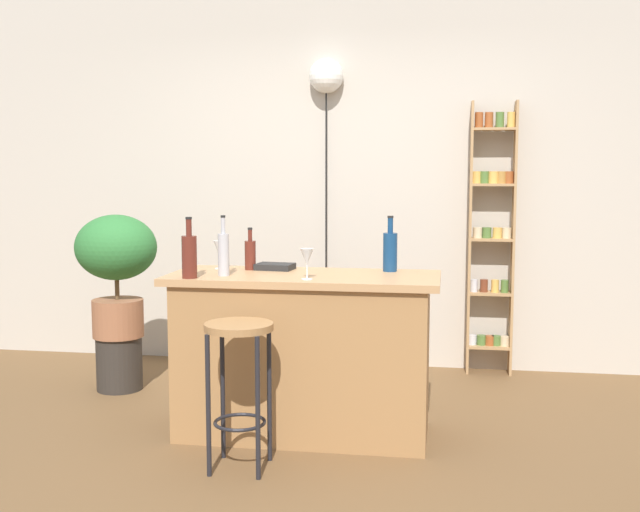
{
  "coord_description": "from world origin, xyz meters",
  "views": [
    {
      "loc": [
        0.77,
        -3.86,
        1.48
      ],
      "look_at": [
        0.05,
        0.55,
        0.98
      ],
      "focal_mm": 43.49,
      "sensor_mm": 36.0,
      "label": 1
    }
  ],
  "objects_px": {
    "bottle_spirits_clear": "(250,254)",
    "bottle_soda_blue": "(189,255)",
    "bar_stool": "(239,361)",
    "spice_shelf": "(491,235)",
    "bottle_wine_red": "(223,253)",
    "wine_glass_left": "(220,249)",
    "cookbook": "(275,267)",
    "potted_plant": "(116,262)",
    "plant_stool": "(119,363)",
    "pendant_globe_light": "(326,79)",
    "wine_glass_center": "(307,257)",
    "bottle_sauce_amber": "(390,250)"
  },
  "relations": [
    {
      "from": "spice_shelf",
      "to": "bar_stool",
      "type": "bearing_deg",
      "value": -122.58
    },
    {
      "from": "bottle_spirits_clear",
      "to": "bottle_soda_blue",
      "type": "relative_size",
      "value": 0.75
    },
    {
      "from": "bottle_spirits_clear",
      "to": "wine_glass_center",
      "type": "xyz_separation_m",
      "value": [
        0.39,
        -0.34,
        0.03
      ]
    },
    {
      "from": "bottle_wine_red",
      "to": "wine_glass_left",
      "type": "relative_size",
      "value": 2.01
    },
    {
      "from": "bottle_spirits_clear",
      "to": "pendant_globe_light",
      "type": "bearing_deg",
      "value": 80.75
    },
    {
      "from": "bottle_soda_blue",
      "to": "bottle_sauce_amber",
      "type": "xyz_separation_m",
      "value": [
        1.03,
        0.45,
        -0.0
      ]
    },
    {
      "from": "pendant_globe_light",
      "to": "spice_shelf",
      "type": "bearing_deg",
      "value": -1.84
    },
    {
      "from": "potted_plant",
      "to": "bottle_soda_blue",
      "type": "height_order",
      "value": "bottle_soda_blue"
    },
    {
      "from": "bar_stool",
      "to": "plant_stool",
      "type": "distance_m",
      "value": 1.73
    },
    {
      "from": "bottle_soda_blue",
      "to": "bottle_spirits_clear",
      "type": "bearing_deg",
      "value": 59.18
    },
    {
      "from": "bar_stool",
      "to": "cookbook",
      "type": "xyz_separation_m",
      "value": [
        0.02,
        0.73,
        0.38
      ]
    },
    {
      "from": "bottle_soda_blue",
      "to": "bottle_sauce_amber",
      "type": "bearing_deg",
      "value": 23.46
    },
    {
      "from": "wine_glass_left",
      "to": "pendant_globe_light",
      "type": "bearing_deg",
      "value": 73.32
    },
    {
      "from": "plant_stool",
      "to": "bottle_wine_red",
      "type": "height_order",
      "value": "bottle_wine_red"
    },
    {
      "from": "spice_shelf",
      "to": "bottle_spirits_clear",
      "type": "height_order",
      "value": "spice_shelf"
    },
    {
      "from": "wine_glass_center",
      "to": "cookbook",
      "type": "bearing_deg",
      "value": 124.56
    },
    {
      "from": "bottle_spirits_clear",
      "to": "bottle_sauce_amber",
      "type": "bearing_deg",
      "value": 4.18
    },
    {
      "from": "plant_stool",
      "to": "cookbook",
      "type": "relative_size",
      "value": 1.73
    },
    {
      "from": "pendant_globe_light",
      "to": "cookbook",
      "type": "bearing_deg",
      "value": -93.66
    },
    {
      "from": "plant_stool",
      "to": "bottle_wine_red",
      "type": "bearing_deg",
      "value": -39.02
    },
    {
      "from": "bar_stool",
      "to": "bottle_soda_blue",
      "type": "distance_m",
      "value": 0.68
    },
    {
      "from": "bottle_soda_blue",
      "to": "wine_glass_left",
      "type": "distance_m",
      "value": 0.41
    },
    {
      "from": "bottle_wine_red",
      "to": "cookbook",
      "type": "distance_m",
      "value": 0.39
    },
    {
      "from": "bottle_sauce_amber",
      "to": "bottle_wine_red",
      "type": "bearing_deg",
      "value": -159.48
    },
    {
      "from": "bottle_soda_blue",
      "to": "pendant_globe_light",
      "type": "xyz_separation_m",
      "value": [
        0.46,
        1.78,
        1.11
      ]
    },
    {
      "from": "pendant_globe_light",
      "to": "potted_plant",
      "type": "bearing_deg",
      "value": -145.46
    },
    {
      "from": "bottle_wine_red",
      "to": "plant_stool",
      "type": "bearing_deg",
      "value": 140.98
    },
    {
      "from": "plant_stool",
      "to": "cookbook",
      "type": "bearing_deg",
      "value": -22.3
    },
    {
      "from": "potted_plant",
      "to": "cookbook",
      "type": "distance_m",
      "value": 1.29
    },
    {
      "from": "wine_glass_center",
      "to": "cookbook",
      "type": "height_order",
      "value": "wine_glass_center"
    },
    {
      "from": "bottle_sauce_amber",
      "to": "cookbook",
      "type": "xyz_separation_m",
      "value": [
        -0.66,
        -0.03,
        -0.1
      ]
    },
    {
      "from": "bottle_wine_red",
      "to": "bottle_soda_blue",
      "type": "height_order",
      "value": "bottle_wine_red"
    },
    {
      "from": "bottle_soda_blue",
      "to": "potted_plant",
      "type": "bearing_deg",
      "value": 132.08
    },
    {
      "from": "bar_stool",
      "to": "spice_shelf",
      "type": "bearing_deg",
      "value": 57.42
    },
    {
      "from": "plant_stool",
      "to": "potted_plant",
      "type": "height_order",
      "value": "potted_plant"
    },
    {
      "from": "bar_stool",
      "to": "spice_shelf",
      "type": "relative_size",
      "value": 0.37
    },
    {
      "from": "bottle_wine_red",
      "to": "bottle_sauce_amber",
      "type": "relative_size",
      "value": 1.04
    },
    {
      "from": "bottle_wine_red",
      "to": "wine_glass_center",
      "type": "relative_size",
      "value": 2.01
    },
    {
      "from": "bar_stool",
      "to": "wine_glass_left",
      "type": "bearing_deg",
      "value": 113.15
    },
    {
      "from": "spice_shelf",
      "to": "cookbook",
      "type": "relative_size",
      "value": 9.33
    },
    {
      "from": "potted_plant",
      "to": "wine_glass_left",
      "type": "xyz_separation_m",
      "value": [
        0.86,
        -0.5,
        0.15
      ]
    },
    {
      "from": "wine_glass_left",
      "to": "cookbook",
      "type": "bearing_deg",
      "value": 2.49
    },
    {
      "from": "bar_stool",
      "to": "bottle_spirits_clear",
      "type": "distance_m",
      "value": 0.85
    },
    {
      "from": "wine_glass_left",
      "to": "cookbook",
      "type": "relative_size",
      "value": 0.78
    },
    {
      "from": "bar_stool",
      "to": "cookbook",
      "type": "bearing_deg",
      "value": 88.45
    },
    {
      "from": "bar_stool",
      "to": "bottle_spirits_clear",
      "type": "height_order",
      "value": "bottle_spirits_clear"
    },
    {
      "from": "bottle_wine_red",
      "to": "spice_shelf",
      "type": "bearing_deg",
      "value": 47.02
    },
    {
      "from": "bottle_soda_blue",
      "to": "wine_glass_center",
      "type": "height_order",
      "value": "bottle_soda_blue"
    },
    {
      "from": "bottle_wine_red",
      "to": "bottle_sauce_amber",
      "type": "xyz_separation_m",
      "value": [
        0.88,
        0.33,
        -0.01
      ]
    },
    {
      "from": "plant_stool",
      "to": "wine_glass_left",
      "type": "relative_size",
      "value": 2.22
    }
  ]
}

